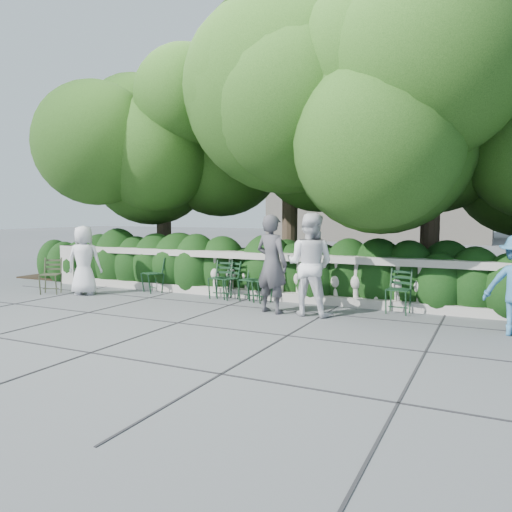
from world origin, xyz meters
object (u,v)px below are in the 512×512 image
at_px(person_casual_man, 310,264).
at_px(chair_weathered, 49,295).
at_px(chair_e, 255,302).
at_px(chair_f, 396,315).
at_px(chair_b, 217,300).
at_px(chair_a, 147,293).
at_px(person_businessman, 84,260).
at_px(person_woman_grey, 272,264).
at_px(chair_c, 222,300).
at_px(chair_d, 247,302).

bearing_deg(person_casual_man, chair_weathered, 6.03).
xyz_separation_m(chair_e, chair_f, (2.87, -0.01, 0.00)).
distance_m(chair_b, person_casual_man, 2.59).
height_order(chair_a, person_businessman, person_businessman).
relative_size(person_businessman, person_woman_grey, 0.86).
relative_size(chair_c, chair_e, 1.00).
bearing_deg(chair_a, chair_e, 25.94).
distance_m(chair_c, chair_f, 3.64).
relative_size(chair_f, person_casual_man, 0.45).
height_order(chair_c, person_woman_grey, person_woman_grey).
bearing_deg(chair_f, person_businessman, -169.18).
bearing_deg(chair_weathered, chair_d, -13.77).
bearing_deg(person_casual_man, chair_b, -14.13).
bearing_deg(chair_b, chair_c, 15.78).
bearing_deg(chair_c, chair_weathered, -139.06).
distance_m(chair_b, chair_c, 0.11).
bearing_deg(chair_weathered, chair_c, -11.57).
relative_size(chair_c, chair_d, 1.00).
bearing_deg(chair_weathered, chair_a, 4.44).
bearing_deg(person_casual_man, chair_c, -15.58).
bearing_deg(chair_f, chair_weathered, -166.85).
height_order(chair_e, chair_f, same).
bearing_deg(chair_a, person_woman_grey, 13.14).
distance_m(chair_weathered, person_woman_grey, 5.46).
distance_m(chair_c, person_businessman, 3.33).
distance_m(chair_d, chair_weathered, 4.60).
relative_size(chair_d, person_casual_man, 0.45).
relative_size(chair_b, person_casual_man, 0.45).
bearing_deg(chair_b, chair_d, 1.50).
relative_size(chair_f, chair_weathered, 1.00).
height_order(chair_b, chair_weathered, same).
height_order(person_woman_grey, person_casual_man, person_casual_man).
relative_size(person_woman_grey, person_casual_man, 0.99).
distance_m(chair_c, person_woman_grey, 1.94).
xyz_separation_m(chair_a, chair_d, (2.61, -0.02, 0.00)).
distance_m(chair_weathered, person_casual_man, 6.17).
xyz_separation_m(person_woman_grey, person_casual_man, (0.70, 0.11, 0.01)).
distance_m(chair_a, person_woman_grey, 3.73).
xyz_separation_m(chair_b, person_casual_man, (2.33, -0.64, 0.93)).
distance_m(chair_a, person_casual_man, 4.39).
relative_size(chair_e, person_woman_grey, 0.46).
xyz_separation_m(chair_a, chair_weathered, (-1.84, -1.19, 0.00)).
bearing_deg(chair_f, chair_c, -175.71).
bearing_deg(person_casual_man, chair_a, -7.99).
relative_size(chair_a, person_casual_man, 0.45).
relative_size(chair_b, chair_d, 1.00).
xyz_separation_m(chair_a, chair_e, (2.78, -0.01, 0.00)).
height_order(person_businessman, person_woman_grey, person_woman_grey).
relative_size(chair_weathered, person_woman_grey, 0.46).
height_order(chair_b, person_casual_man, person_casual_man).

